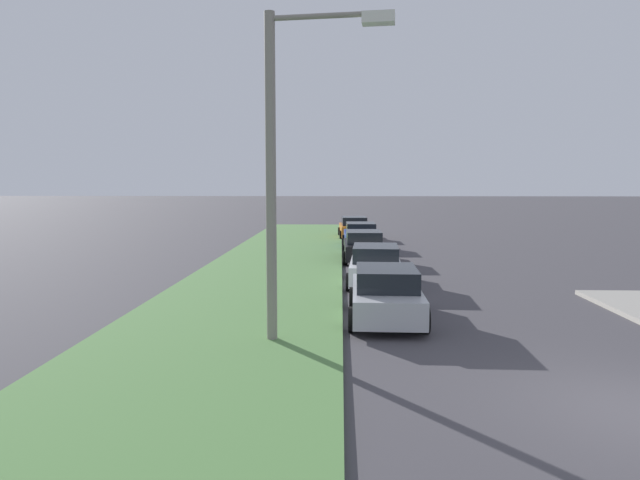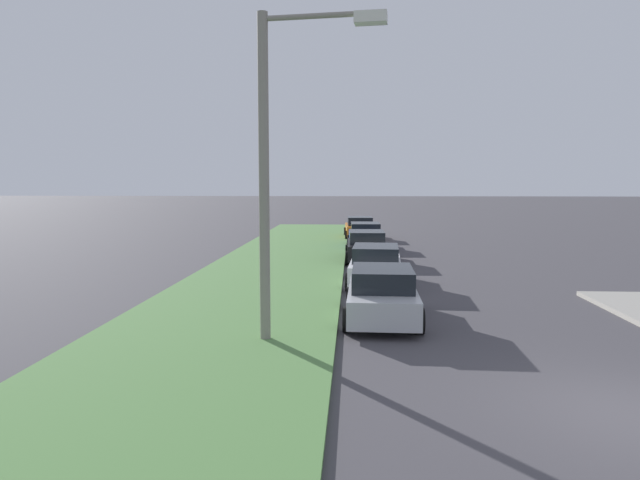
% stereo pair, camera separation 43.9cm
% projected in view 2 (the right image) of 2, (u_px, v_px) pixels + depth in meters
% --- Properties ---
extents(ground, '(300.00, 300.00, 0.00)m').
position_uv_depth(ground, '(636.00, 416.00, 9.09)').
color(ground, '#423F44').
extents(grass_median, '(60.00, 6.00, 0.12)m').
position_uv_depth(grass_median, '(255.00, 290.00, 19.48)').
color(grass_median, '#517F42').
rests_on(grass_median, ground).
extents(parked_car_silver, '(4.34, 2.10, 1.47)m').
position_uv_depth(parked_car_silver, '(382.00, 295.00, 15.35)').
color(parked_car_silver, '#B2B5BA').
rests_on(parked_car_silver, ground).
extents(parked_car_white, '(4.39, 2.20, 1.47)m').
position_uv_depth(parked_car_white, '(376.00, 266.00, 20.67)').
color(parked_car_white, silver).
rests_on(parked_car_white, ground).
extents(parked_car_black, '(4.32, 2.06, 1.47)m').
position_uv_depth(parked_car_black, '(367.00, 247.00, 26.90)').
color(parked_car_black, black).
rests_on(parked_car_black, ground).
extents(parked_car_blue, '(4.34, 2.09, 1.47)m').
position_uv_depth(parked_car_blue, '(365.00, 236.00, 32.37)').
color(parked_car_blue, '#23389E').
rests_on(parked_car_blue, ground).
extents(parked_car_orange, '(4.37, 2.16, 1.47)m').
position_uv_depth(parked_car_orange, '(360.00, 228.00, 38.01)').
color(parked_car_orange, orange).
rests_on(parked_car_orange, ground).
extents(streetlight, '(0.63, 2.87, 7.50)m').
position_uv_depth(streetlight, '(279.00, 154.00, 12.73)').
color(streetlight, gray).
rests_on(streetlight, ground).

